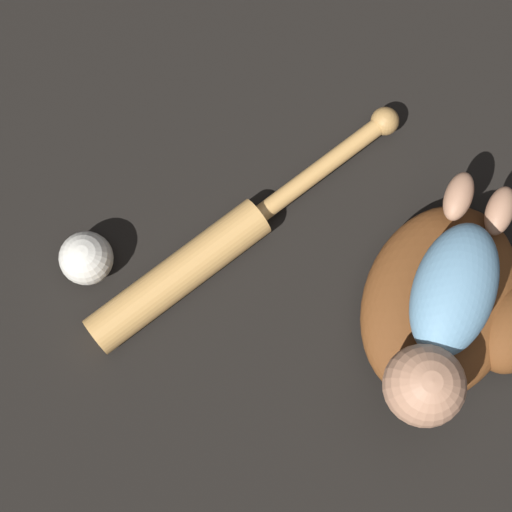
{
  "coord_description": "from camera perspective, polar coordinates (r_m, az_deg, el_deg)",
  "views": [
    {
      "loc": [
        0.34,
        -0.09,
        1.2
      ],
      "look_at": [
        0.14,
        -0.25,
        0.07
      ],
      "focal_mm": 60.0,
      "sensor_mm": 36.0,
      "label": 1
    }
  ],
  "objects": [
    {
      "name": "baseball",
      "position": [
        1.21,
        -11.25,
        -0.15
      ],
      "size": [
        0.08,
        0.08,
        0.08
      ],
      "color": "silver",
      "rests_on": "ground"
    },
    {
      "name": "baby_figure",
      "position": [
        1.11,
        12.5,
        -4.08
      ],
      "size": [
        0.35,
        0.19,
        0.1
      ],
      "color": "#6693B2",
      "rests_on": "baseball_glove"
    },
    {
      "name": "ground_plane",
      "position": [
        1.25,
        13.12,
        -3.11
      ],
      "size": [
        6.0,
        6.0,
        0.0
      ],
      "primitive_type": "plane",
      "color": "black"
    },
    {
      "name": "baseball_glove",
      "position": [
        1.2,
        12.93,
        -3.27
      ],
      "size": [
        0.33,
        0.3,
        0.08
      ],
      "color": "brown",
      "rests_on": "ground"
    },
    {
      "name": "baseball_bat",
      "position": [
        1.2,
        -3.02,
        0.33
      ],
      "size": [
        0.53,
        0.17,
        0.06
      ],
      "color": "tan",
      "rests_on": "ground"
    }
  ]
}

